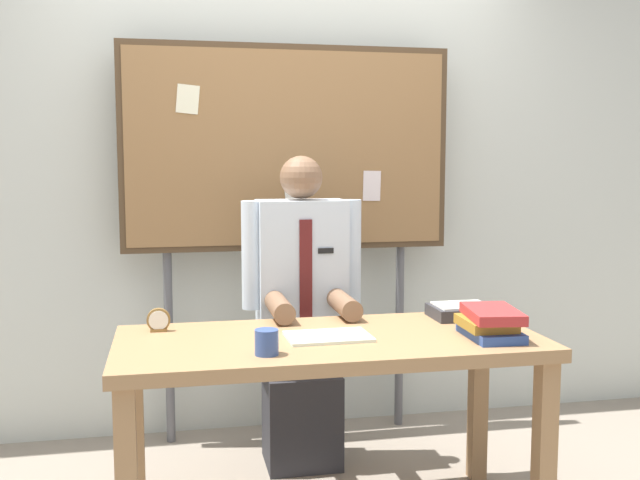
{
  "coord_description": "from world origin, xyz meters",
  "views": [
    {
      "loc": [
        -0.59,
        -2.66,
        1.43
      ],
      "look_at": [
        0.0,
        0.18,
        1.1
      ],
      "focal_mm": 41.22,
      "sensor_mm": 36.0,
      "label": 1
    }
  ],
  "objects": [
    {
      "name": "back_wall",
      "position": [
        0.0,
        1.18,
        1.35
      ],
      "size": [
        6.4,
        0.08,
        2.7
      ],
      "primitive_type": "cube",
      "color": "silver",
      "rests_on": "ground_plane"
    },
    {
      "name": "desk",
      "position": [
        0.0,
        0.0,
        0.66
      ],
      "size": [
        1.6,
        0.71,
        0.75
      ],
      "color": "#9E754C",
      "rests_on": "ground_plane"
    },
    {
      "name": "person",
      "position": [
        0.0,
        0.6,
        0.67
      ],
      "size": [
        0.55,
        0.56,
        1.44
      ],
      "color": "#2D2D33",
      "rests_on": "ground_plane"
    },
    {
      "name": "bulletin_board",
      "position": [
        -0.0,
        0.97,
        1.45
      ],
      "size": [
        1.64,
        0.09,
        1.99
      ],
      "color": "#4C3823",
      "rests_on": "ground_plane"
    },
    {
      "name": "book_stack",
      "position": [
        0.59,
        -0.13,
        0.81
      ],
      "size": [
        0.22,
        0.32,
        0.11
      ],
      "color": "#2D4C99",
      "rests_on": "desk"
    },
    {
      "name": "open_notebook",
      "position": [
        -0.01,
        -0.02,
        0.76
      ],
      "size": [
        0.32,
        0.22,
        0.01
      ],
      "primitive_type": "cube",
      "rotation": [
        0.0,
        0.0,
        0.02
      ],
      "color": "silver",
      "rests_on": "desk"
    },
    {
      "name": "desk_clock",
      "position": [
        -0.64,
        0.22,
        0.8
      ],
      "size": [
        0.09,
        0.04,
        0.09
      ],
      "color": "olive",
      "rests_on": "desk"
    },
    {
      "name": "coffee_mug",
      "position": [
        -0.27,
        -0.21,
        0.8
      ],
      "size": [
        0.08,
        0.08,
        0.09
      ],
      "primitive_type": "cylinder",
      "color": "#334C8C",
      "rests_on": "desk"
    },
    {
      "name": "paper_tray",
      "position": [
        0.62,
        0.22,
        0.78
      ],
      "size": [
        0.26,
        0.2,
        0.06
      ],
      "color": "#333338",
      "rests_on": "desk"
    }
  ]
}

